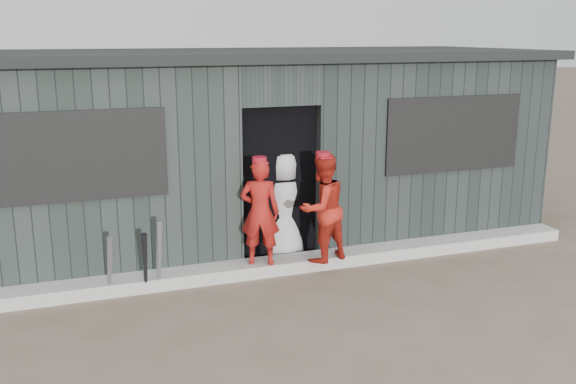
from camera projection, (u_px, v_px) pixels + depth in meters
name	position (u px, v px, depth m)	size (l,w,h in m)	color
ground	(349.00, 333.00, 6.27)	(80.00, 80.00, 0.00)	brown
curb	(287.00, 264.00, 7.92)	(8.00, 0.36, 0.15)	#ACABA6
bat_left	(110.00, 267.00, 6.96)	(0.07, 0.07, 0.78)	gray
bat_mid	(159.00, 256.00, 7.15)	(0.07, 0.07, 0.86)	gray
bat_right	(145.00, 264.00, 7.09)	(0.07, 0.07, 0.74)	black
player_red_left	(260.00, 212.00, 7.58)	(0.47, 0.31, 1.28)	#A01813
player_red_right	(322.00, 208.00, 7.69)	(0.64, 0.50, 1.32)	#AF2115
player_grey_back	(283.00, 206.00, 8.19)	(0.69, 0.45, 1.41)	silver
dugout	(248.00, 146.00, 9.17)	(8.30, 3.30, 2.62)	black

